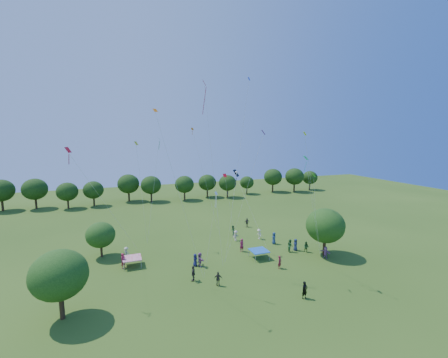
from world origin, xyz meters
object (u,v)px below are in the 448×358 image
at_px(near_tree_east, 325,226).
at_px(man_in_black, 305,290).
at_px(tent_blue, 259,251).
at_px(red_high_kite, 207,117).
at_px(near_tree_west, 59,275).
at_px(pirate_kite, 237,175).
at_px(tent_red_stripe, 132,258).
at_px(near_tree_north, 100,235).

height_order(near_tree_east, man_in_black, near_tree_east).
xyz_separation_m(tent_blue, red_high_kite, (-7.19, -0.94, 16.92)).
bearing_deg(tent_blue, man_in_black, -91.19).
bearing_deg(red_high_kite, near_tree_west, -161.95).
relative_size(tent_blue, pirate_kite, 0.22).
bearing_deg(near_tree_east, tent_red_stripe, 167.78).
bearing_deg(pirate_kite, near_tree_west, -155.39).
relative_size(near_tree_north, tent_red_stripe, 2.13).
bearing_deg(tent_blue, near_tree_east, -13.34).
relative_size(near_tree_east, pirate_kite, 0.63).
xyz_separation_m(near_tree_west, red_high_kite, (14.95, 4.87, 13.88)).
relative_size(tent_red_stripe, man_in_black, 1.25).
bearing_deg(near_tree_north, tent_blue, -21.47).
bearing_deg(near_tree_north, pirate_kite, -13.02).
height_order(near_tree_west, tent_blue, near_tree_west).
xyz_separation_m(tent_red_stripe, man_in_black, (15.54, -13.60, -0.16)).
height_order(near_tree_east, red_high_kite, red_high_kite).
bearing_deg(pirate_kite, near_tree_north, 166.98).
bearing_deg(tent_red_stripe, near_tree_north, 129.58).
height_order(near_tree_west, red_high_kite, red_high_kite).
bearing_deg(tent_red_stripe, tent_blue, -11.59).
xyz_separation_m(tent_blue, man_in_black, (-0.22, -10.37, -0.16)).
distance_m(near_tree_east, tent_blue, 9.47).
relative_size(near_tree_north, near_tree_east, 0.74).
bearing_deg(near_tree_north, near_tree_west, -101.58).
relative_size(near_tree_north, red_high_kite, 0.23).
distance_m(near_tree_north, man_in_black, 26.38).
height_order(near_tree_north, man_in_black, near_tree_north).
xyz_separation_m(near_tree_north, tent_red_stripe, (3.63, -4.40, -1.97)).
relative_size(near_tree_east, red_high_kite, 0.31).
bearing_deg(near_tree_east, pirate_kite, 151.75).
bearing_deg(near_tree_north, tent_red_stripe, -50.42).
xyz_separation_m(near_tree_east, man_in_black, (-8.94, -8.30, -3.21)).
xyz_separation_m(man_in_black, red_high_kite, (-6.98, 9.43, 17.07)).
height_order(near_tree_north, near_tree_east, near_tree_east).
height_order(near_tree_west, near_tree_north, near_tree_west).
distance_m(tent_blue, pirate_kite, 10.45).
distance_m(tent_blue, man_in_black, 10.37).
bearing_deg(near_tree_west, tent_blue, 14.71).
height_order(tent_red_stripe, pirate_kite, pirate_kite).
relative_size(man_in_black, red_high_kite, 0.08).
xyz_separation_m(tent_red_stripe, tent_blue, (15.75, -3.23, 0.00)).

